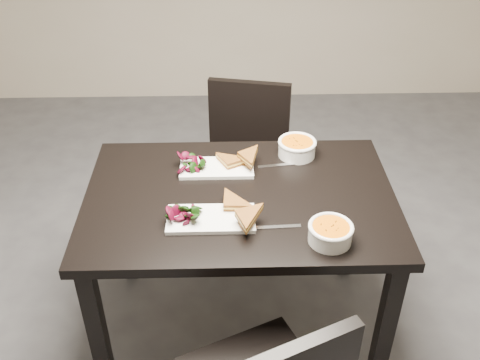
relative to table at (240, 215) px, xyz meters
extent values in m
plane|color=#47474C|center=(-0.18, -0.11, -0.65)|extent=(5.00, 5.00, 0.00)
cube|color=black|center=(0.00, 0.00, 0.08)|extent=(1.20, 0.80, 0.04)
cube|color=black|center=(-0.54, -0.34, -0.30)|extent=(0.06, 0.06, 0.71)
cube|color=black|center=(0.54, -0.34, -0.30)|extent=(0.06, 0.06, 0.71)
cube|color=black|center=(-0.54, 0.34, -0.30)|extent=(0.06, 0.06, 0.71)
cube|color=black|center=(0.54, 0.34, -0.30)|extent=(0.06, 0.06, 0.71)
cube|color=black|center=(0.03, 0.62, -0.22)|extent=(0.50, 0.50, 0.04)
cube|color=black|center=(-0.18, 0.48, -0.45)|extent=(0.05, 0.05, 0.41)
cube|color=black|center=(0.17, 0.41, -0.45)|extent=(0.05, 0.05, 0.41)
cube|color=black|center=(-0.11, 0.84, -0.45)|extent=(0.05, 0.05, 0.41)
cube|color=black|center=(0.24, 0.76, -0.45)|extent=(0.05, 0.05, 0.41)
cube|color=black|center=(0.07, 0.81, 0.00)|extent=(0.42, 0.12, 0.40)
cube|color=white|center=(-0.11, -0.15, 0.11)|extent=(0.32, 0.16, 0.02)
cylinder|color=white|center=(0.30, -0.28, 0.13)|extent=(0.15, 0.15, 0.06)
cylinder|color=orange|center=(0.30, -0.28, 0.15)|extent=(0.13, 0.13, 0.02)
torus|color=white|center=(0.30, -0.28, 0.16)|extent=(0.16, 0.16, 0.02)
cube|color=silver|center=(0.12, -0.20, 0.10)|extent=(0.18, 0.03, 0.00)
cube|color=white|center=(-0.09, 0.18, 0.11)|extent=(0.30, 0.15, 0.02)
cylinder|color=white|center=(0.25, 0.28, 0.13)|extent=(0.16, 0.16, 0.06)
cylinder|color=orange|center=(0.25, 0.28, 0.16)|extent=(0.14, 0.14, 0.02)
torus|color=white|center=(0.25, 0.28, 0.16)|extent=(0.16, 0.16, 0.02)
cube|color=silver|center=(0.17, 0.20, 0.10)|extent=(0.18, 0.04, 0.00)
camera|label=1|loc=(-0.05, -1.70, 1.36)|focal=41.13mm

